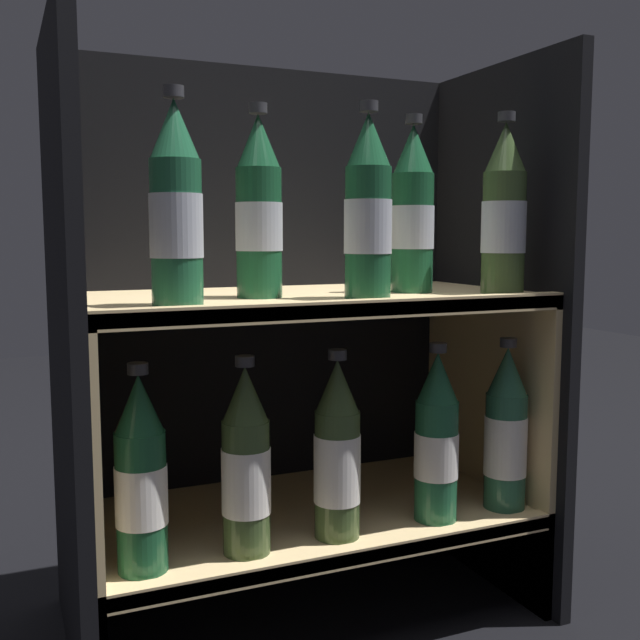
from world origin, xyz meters
The scene contains 15 objects.
fridge_back_wall centered at (0.00, 0.36, 0.44)m, with size 0.72×0.02×0.87m, color black.
fridge_side_left centered at (-0.35, 0.18, 0.44)m, with size 0.02×0.39×0.87m, color black.
fridge_side_right centered at (0.35, 0.18, 0.44)m, with size 0.02×0.39×0.87m, color black.
shelf_lower centered at (0.00, 0.16, 0.14)m, with size 0.68×0.35×0.17m.
shelf_upper centered at (0.00, 0.17, 0.38)m, with size 0.68×0.35×0.51m.
bottle_upper_front_0 centered at (-0.22, 0.06, 0.63)m, with size 0.07×0.07×0.27m.
bottle_upper_front_1 centered at (0.05, 0.06, 0.63)m, with size 0.07×0.07×0.27m.
bottle_upper_front_2 centered at (0.27, 0.06, 0.63)m, with size 0.07×0.07×0.27m.
bottle_upper_back_0 centered at (-0.09, 0.14, 0.63)m, with size 0.07×0.07×0.27m.
bottle_upper_back_1 centered at (0.16, 0.14, 0.63)m, with size 0.07×0.07×0.27m.
bottle_lower_front_0 centered at (-0.27, 0.06, 0.29)m, with size 0.07×0.07×0.27m.
bottle_lower_front_1 centered at (-0.13, 0.06, 0.29)m, with size 0.07×0.07×0.27m.
bottle_lower_front_2 centered at (0.00, 0.06, 0.29)m, with size 0.07×0.07×0.27m.
bottle_lower_front_3 centered at (0.16, 0.06, 0.29)m, with size 0.07×0.07×0.27m.
bottle_lower_front_4 centered at (0.29, 0.06, 0.29)m, with size 0.07×0.07×0.27m.
Camera 1 is at (-0.43, -0.87, 0.60)m, focal length 42.00 mm.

